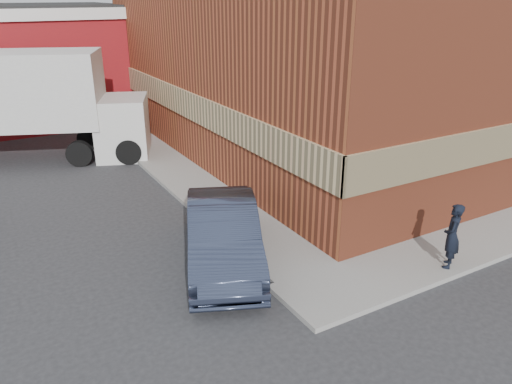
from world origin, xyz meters
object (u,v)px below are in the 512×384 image
brick_building (341,30)px  box_truck (36,99)px  sedan (223,234)px  man (452,236)px

brick_building → box_truck: bearing=163.9°
box_truck → sedan: bearing=-55.0°
sedan → box_truck: box_truck is taller
brick_building → sedan: (-9.30, -7.46, -3.91)m
sedan → box_truck: bearing=125.7°
brick_building → box_truck: brick_building is taller
sedan → box_truck: (-2.45, 10.86, 1.60)m
brick_building → sedan: 12.55m
man → sedan: bearing=-69.4°
brick_building → man: brick_building is taller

